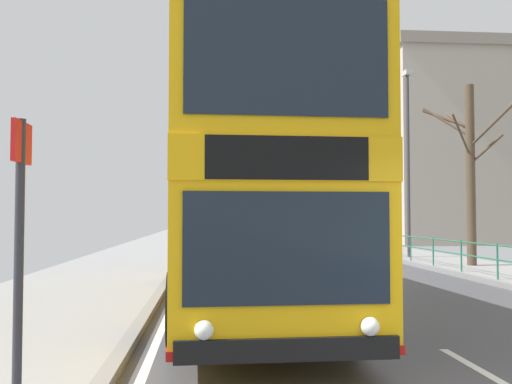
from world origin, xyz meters
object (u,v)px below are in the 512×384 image
street_lamp_far_side (408,148)px  bare_tree_far_01 (469,168)px  background_building_00 (445,152)px  double_decker_bus_main (243,191)px  bare_tree_far_00 (354,192)px  bus_stop_sign_near (20,230)px

street_lamp_far_side → bare_tree_far_01: size_ratio=1.25×
bare_tree_far_01 → background_building_00: background_building_00 is taller
double_decker_bus_main → street_lamp_far_side: street_lamp_far_side is taller
double_decker_bus_main → bare_tree_far_00: 26.84m
bus_stop_sign_near → bare_tree_far_00: size_ratio=0.36×
double_decker_bus_main → bus_stop_sign_near: bearing=-110.4°
bare_tree_far_00 → bare_tree_far_01: bare_tree_far_00 is taller
double_decker_bus_main → background_building_00: bearing=60.1°
street_lamp_far_side → double_decker_bus_main: bearing=-123.1°
double_decker_bus_main → bare_tree_far_01: (8.31, 7.59, 1.18)m
street_lamp_far_side → bare_tree_far_00: street_lamp_far_side is taller
bus_stop_sign_near → street_lamp_far_side: bearing=60.9°
double_decker_bus_main → bare_tree_far_00: bearing=70.6°
bare_tree_far_01 → background_building_00: 23.52m
bare_tree_far_00 → bare_tree_far_01: (-0.59, -17.71, 0.06)m
bus_stop_sign_near → bare_tree_far_01: bare_tree_far_01 is taller
bus_stop_sign_near → bare_tree_far_00: 33.41m
bare_tree_far_01 → street_lamp_far_side: bearing=99.4°
bare_tree_far_00 → bare_tree_far_01: 17.72m
double_decker_bus_main → street_lamp_far_side: 14.16m
double_decker_bus_main → bare_tree_far_01: size_ratio=1.74×
street_lamp_far_side → background_building_00: 19.95m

